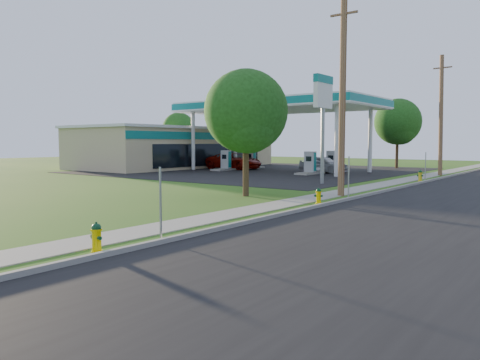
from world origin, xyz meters
The scene contains 24 objects.
road centered at (4.50, 10.00, 0.01)m, with size 8.00×120.00×0.02m, color black.
curb centered at (0.50, 10.00, 0.07)m, with size 0.15×120.00×0.15m, color gray.
sidewalk centered at (-1.25, 10.00, 0.01)m, with size 1.50×120.00×0.03m, color gray.
forecourt centered at (-16.00, 32.00, 0.01)m, with size 26.00×28.00×0.02m, color black.
utility_pole_mid centered at (-0.60, 17.00, 4.95)m, with size 1.40×0.32×9.80m.
utility_pole_far centered at (-0.60, 35.00, 4.80)m, with size 1.40×0.32×9.50m.
sign_post_near centered at (0.25, 4.20, 1.00)m, with size 0.05×0.04×2.00m, color gray.
sign_post_mid centered at (0.25, 16.00, 1.00)m, with size 0.05×0.04×2.00m, color gray.
sign_post_far centered at (0.25, 28.20, 1.00)m, with size 0.05×0.04×2.00m, color gray.
gas_canopy centered at (-14.00, 32.00, 5.90)m, with size 18.18×9.18×6.40m.
fuel_pump_nw centered at (-18.50, 30.00, 0.72)m, with size 1.20×3.20×1.90m.
fuel_pump_ne centered at (-9.50, 30.00, 0.72)m, with size 1.20×3.20×1.90m.
fuel_pump_sw centered at (-18.50, 34.00, 0.72)m, with size 1.20×3.20×1.90m.
fuel_pump_se centered at (-9.50, 34.00, 0.72)m, with size 1.20×3.20×1.90m.
convenience_store centered at (-26.98, 32.00, 2.13)m, with size 10.40×22.40×4.25m.
price_pylon centered at (-4.50, 22.50, 5.43)m, with size 0.34×2.04×6.85m.
tree_verge centered at (-4.24, 14.07, 4.00)m, with size 4.10×4.10×6.21m.
tree_lot centered at (-6.74, 43.19, 4.56)m, with size 4.67×4.67×7.08m.
tree_back centered at (-34.37, 39.76, 4.23)m, with size 4.34×4.34×6.58m.
hydrant_near centered at (-0.04, 2.39, 0.37)m, with size 0.39×0.35×0.75m.
hydrant_mid centered at (-0.05, 13.62, 0.35)m, with size 0.37×0.33×0.71m.
hydrant_far centered at (-0.03, 28.06, 0.40)m, with size 0.42×0.38×0.81m.
car_red centered at (-19.13, 32.03, 0.81)m, with size 2.68×5.81×1.62m, color #740A03.
car_silver centered at (-9.48, 32.30, 0.75)m, with size 1.77×4.40×1.50m, color silver.
Camera 1 is at (9.39, -4.28, 2.64)m, focal length 35.00 mm.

